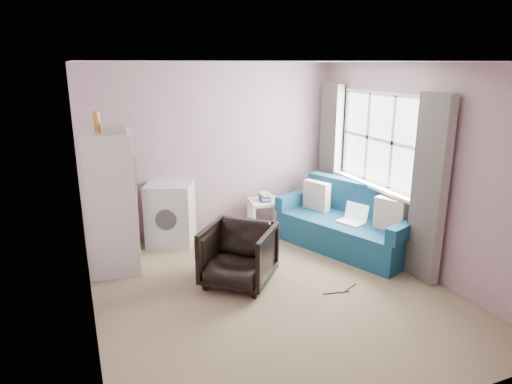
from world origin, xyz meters
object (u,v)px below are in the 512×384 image
(washing_machine, at_px, (170,212))
(side_table, at_px, (265,214))
(sofa, at_px, (350,225))
(fridge, at_px, (111,202))
(armchair, at_px, (238,252))

(washing_machine, xyz_separation_m, side_table, (1.40, -0.13, -0.17))
(sofa, bearing_deg, side_table, 109.94)
(fridge, distance_m, side_table, 2.36)
(washing_machine, distance_m, sofa, 2.53)
(armchair, height_order, fridge, fridge)
(fridge, xyz_separation_m, side_table, (2.23, 0.51, -0.59))
(armchair, xyz_separation_m, side_table, (0.95, 1.44, -0.10))
(armchair, xyz_separation_m, fridge, (-1.28, 0.93, 0.49))
(fridge, relative_size, side_table, 3.18)
(sofa, bearing_deg, washing_machine, 132.45)
(armchair, distance_m, washing_machine, 1.63)
(sofa, bearing_deg, armchair, 172.60)
(side_table, bearing_deg, armchair, -123.43)
(armchair, relative_size, fridge, 0.40)
(washing_machine, relative_size, side_table, 1.43)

